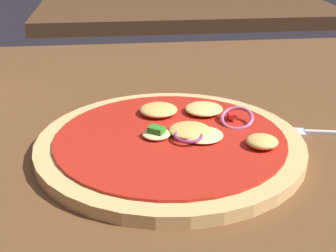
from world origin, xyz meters
name	(u,v)px	position (x,y,z in m)	size (l,w,h in m)	color
dining_table	(156,159)	(0.00, 0.00, 0.02)	(1.16, 0.94, 0.04)	brown
pizza	(172,142)	(0.02, -0.01, 0.04)	(0.29, 0.29, 0.03)	tan
fork	(319,134)	(0.19, 0.00, 0.04)	(0.16, 0.05, 0.01)	silver
background_table	(181,4)	(0.17, 1.02, 0.02)	(0.85, 0.66, 0.04)	#4C301C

